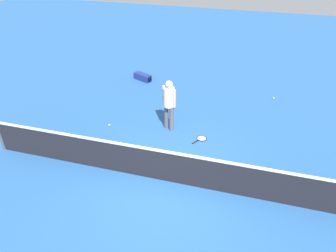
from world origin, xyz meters
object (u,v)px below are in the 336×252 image
Objects in this scene: player_near_side at (169,101)px; tennis_racket_near_player at (201,139)px; tennis_ball_near_player at (274,98)px; equipment_bag at (143,77)px; tennis_ball_midcourt at (173,101)px; tennis_ball_by_net at (109,125)px.

player_near_side is 2.90× the size of tennis_racket_near_player.
equipment_bag is (5.35, -0.25, 0.11)m from tennis_ball_near_player.
equipment_bag reaches higher than tennis_ball_midcourt.
tennis_ball_by_net is (3.06, 0.09, 0.02)m from tennis_racket_near_player.
player_near_side is 1.53m from tennis_racket_near_player.
tennis_ball_midcourt reaches higher than tennis_racket_near_player.
equipment_bag is (0.14, -3.72, 0.11)m from tennis_ball_by_net.
tennis_ball_near_player is at bearing -146.32° from tennis_ball_by_net.
player_near_side reaches higher than tennis_ball_midcourt.
player_near_side is 2.01× the size of equipment_bag.
tennis_ball_near_player is 0.08× the size of equipment_bag.
tennis_ball_midcourt is 0.08× the size of equipment_bag.
tennis_ball_midcourt is at bearing -126.03° from tennis_ball_by_net.
equipment_bag is at bearing -87.88° from tennis_ball_by_net.
equipment_bag is (2.08, -3.34, -0.87)m from player_near_side.
tennis_racket_near_player is at bearing 125.16° from tennis_ball_midcourt.
player_near_side is 25.76× the size of tennis_ball_midcourt.
equipment_bag is (3.20, -3.63, 0.13)m from tennis_racket_near_player.
equipment_bag is at bearing -58.13° from player_near_side.
tennis_ball_near_player is at bearing -160.42° from tennis_ball_midcourt.
tennis_ball_near_player is at bearing -122.48° from tennis_racket_near_player.
tennis_ball_near_player is 5.35m from equipment_bag.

